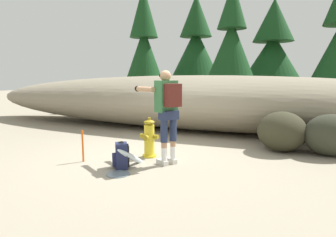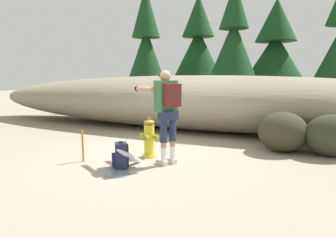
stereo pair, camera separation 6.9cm
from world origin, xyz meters
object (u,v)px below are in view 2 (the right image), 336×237
(survey_stake, at_px, (83,146))
(boulder_mid, at_px, (332,135))
(boulder_large, at_px, (282,132))
(fire_hydrant, at_px, (149,139))
(spare_backpack, at_px, (121,156))
(utility_worker, at_px, (166,105))

(survey_stake, bearing_deg, boulder_mid, 27.64)
(boulder_large, relative_size, survey_stake, 1.70)
(boulder_mid, distance_m, survey_stake, 4.91)
(fire_hydrant, relative_size, boulder_mid, 0.75)
(boulder_large, bearing_deg, boulder_mid, -1.23)
(fire_hydrant, bearing_deg, boulder_large, 32.07)
(boulder_mid, relative_size, survey_stake, 1.77)
(spare_backpack, height_order, boulder_mid, boulder_mid)
(boulder_mid, bearing_deg, boulder_large, 178.77)
(spare_backpack, bearing_deg, boulder_large, -171.18)
(spare_backpack, height_order, survey_stake, survey_stake)
(survey_stake, bearing_deg, spare_backpack, -4.04)
(spare_backpack, bearing_deg, boulder_mid, -179.98)
(fire_hydrant, bearing_deg, spare_backpack, -99.20)
(boulder_large, bearing_deg, utility_worker, -136.51)
(fire_hydrant, distance_m, survey_stake, 1.27)
(fire_hydrant, xyz_separation_m, utility_worker, (0.50, -0.31, 0.72))
(fire_hydrant, height_order, boulder_mid, boulder_mid)
(boulder_large, distance_m, survey_stake, 4.13)
(spare_backpack, xyz_separation_m, boulder_large, (2.56, 2.36, 0.21))
(spare_backpack, distance_m, boulder_large, 3.49)
(survey_stake, bearing_deg, boulder_large, 33.86)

